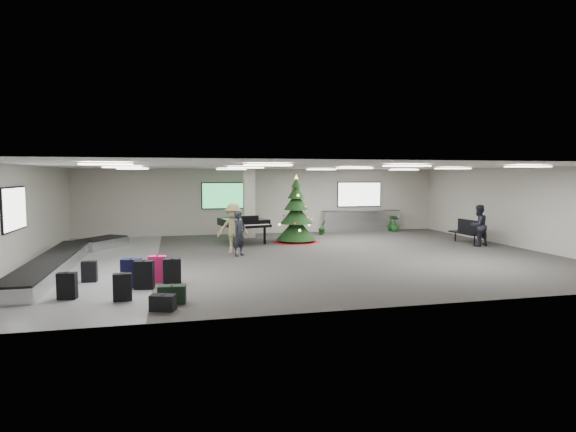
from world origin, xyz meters
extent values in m
plane|color=#363231|center=(0.00, 0.00, 0.00)|extent=(18.00, 18.00, 0.00)
cube|color=#AAA69C|center=(0.00, 7.00, 1.60)|extent=(18.00, 0.02, 3.20)
cube|color=#AAA69C|center=(0.00, -7.00, 1.60)|extent=(18.00, 0.02, 3.20)
cube|color=#AAA69C|center=(-9.00, 0.00, 1.60)|extent=(0.02, 14.00, 3.20)
cube|color=#AAA69C|center=(9.00, 0.00, 1.60)|extent=(0.02, 14.00, 3.20)
cube|color=silver|center=(0.00, 0.00, 3.20)|extent=(18.00, 14.00, 0.02)
cube|color=slate|center=(-7.00, 0.00, 0.00)|extent=(4.00, 14.00, 0.01)
cube|color=beige|center=(-1.00, 5.60, 1.60)|extent=(0.50, 0.50, 3.20)
cube|color=green|center=(-2.00, 6.95, 1.90)|extent=(2.20, 0.08, 1.30)
cube|color=white|center=(5.00, 6.95, 1.90)|extent=(2.40, 0.08, 1.30)
cube|color=white|center=(-8.95, -1.00, 1.90)|extent=(0.08, 2.10, 1.30)
cube|color=white|center=(-6.00, -4.00, 3.14)|extent=(1.20, 0.60, 0.04)
cube|color=white|center=(-6.00, 0.00, 3.14)|extent=(1.20, 0.60, 0.04)
cube|color=white|center=(-6.00, 4.00, 3.14)|extent=(1.20, 0.60, 0.04)
cube|color=white|center=(-2.00, -4.00, 3.14)|extent=(1.20, 0.60, 0.04)
cube|color=white|center=(-2.00, 0.00, 3.14)|extent=(1.20, 0.60, 0.04)
cube|color=white|center=(-2.00, 4.00, 3.14)|extent=(1.20, 0.60, 0.04)
cube|color=white|center=(2.00, -4.00, 3.14)|extent=(1.20, 0.60, 0.04)
cube|color=white|center=(2.00, 0.00, 3.14)|extent=(1.20, 0.60, 0.04)
cube|color=white|center=(2.00, 4.00, 3.14)|extent=(1.20, 0.60, 0.04)
cube|color=white|center=(6.00, -4.00, 3.14)|extent=(1.20, 0.60, 0.04)
cube|color=white|center=(6.00, 0.00, 3.14)|extent=(1.20, 0.60, 0.04)
cube|color=white|center=(6.00, 4.00, 3.14)|extent=(1.20, 0.60, 0.04)
cube|color=silver|center=(-8.00, -1.00, 0.19)|extent=(1.00, 8.00, 0.38)
cube|color=black|center=(-8.00, -1.00, 0.40)|extent=(0.95, 7.90, 0.05)
cube|color=silver|center=(-7.20, 3.60, 0.19)|extent=(1.97, 2.21, 0.38)
cube|color=black|center=(-7.20, 3.60, 0.40)|extent=(1.87, 2.10, 0.05)
cube|color=silver|center=(5.00, 6.65, 0.53)|extent=(4.00, 0.60, 1.05)
cube|color=#313134|center=(5.00, 6.65, 1.06)|extent=(4.05, 0.65, 0.04)
cube|color=black|center=(-5.61, -5.06, 0.32)|extent=(0.42, 0.25, 0.64)
cube|color=black|center=(-5.61, -5.06, 0.64)|extent=(0.03, 0.14, 0.02)
cube|color=black|center=(-5.19, -3.98, 0.36)|extent=(0.51, 0.34, 0.73)
cube|color=black|center=(-5.19, -3.98, 0.74)|extent=(0.06, 0.15, 0.02)
cube|color=#E41D5F|center=(-4.88, -3.28, 0.36)|extent=(0.50, 0.34, 0.72)
cube|color=black|center=(-4.88, -3.28, 0.73)|extent=(0.06, 0.16, 0.02)
cube|color=black|center=(-4.50, -3.58, 0.34)|extent=(0.47, 0.28, 0.68)
cube|color=black|center=(-4.50, -3.58, 0.69)|extent=(0.04, 0.15, 0.02)
cube|color=black|center=(-5.52, -3.72, 0.37)|extent=(0.53, 0.37, 0.74)
cube|color=black|center=(-5.52, -3.72, 0.75)|extent=(0.06, 0.17, 0.02)
cube|color=black|center=(-6.87, -4.61, 0.31)|extent=(0.44, 0.28, 0.63)
cube|color=black|center=(-6.87, -4.61, 0.63)|extent=(0.05, 0.14, 0.02)
cube|color=black|center=(-4.51, -5.53, 0.20)|extent=(0.64, 0.37, 0.40)
cube|color=black|center=(-4.51, -5.53, 0.42)|extent=(0.05, 0.18, 0.02)
cube|color=black|center=(-6.67, -2.80, 0.29)|extent=(0.40, 0.24, 0.57)
cube|color=black|center=(-6.67, -2.80, 0.58)|extent=(0.04, 0.13, 0.02)
cube|color=black|center=(-4.70, -6.10, 0.17)|extent=(0.58, 0.44, 0.34)
cube|color=black|center=(-4.70, -6.10, 0.35)|extent=(0.08, 0.17, 0.02)
cone|color=maroon|center=(0.73, 3.52, 0.06)|extent=(2.05, 2.05, 0.13)
cylinder|color=#3F2819|center=(0.73, 3.52, 0.27)|extent=(0.13, 0.13, 0.54)
cone|color=black|center=(0.73, 3.52, 0.59)|extent=(1.73, 1.73, 0.97)
cone|color=black|center=(0.73, 3.52, 1.24)|extent=(1.40, 1.40, 0.86)
cone|color=black|center=(0.73, 3.52, 1.78)|extent=(1.08, 1.08, 0.75)
cone|color=black|center=(0.73, 3.52, 2.21)|extent=(0.75, 0.75, 0.65)
cone|color=black|center=(0.73, 3.52, 2.59)|extent=(0.43, 0.43, 0.49)
cone|color=#FFE566|center=(0.73, 3.52, 2.83)|extent=(0.17, 0.17, 0.19)
cube|color=black|center=(-1.54, 3.77, 0.89)|extent=(2.09, 2.25, 0.30)
cube|color=black|center=(-1.30, 2.77, 0.80)|extent=(1.61, 0.69, 0.11)
cube|color=white|center=(-1.29, 2.74, 0.87)|extent=(1.41, 0.48, 0.02)
cube|color=black|center=(-1.36, 3.03, 1.11)|extent=(0.75, 0.21, 0.24)
cylinder|color=black|center=(-2.00, 2.88, 0.37)|extent=(0.11, 0.11, 0.74)
cylinder|color=black|center=(-0.73, 3.19, 0.37)|extent=(0.11, 0.11, 0.74)
cylinder|color=black|center=(-1.72, 4.51, 0.37)|extent=(0.11, 0.11, 0.74)
cube|color=black|center=(7.62, 1.51, 0.44)|extent=(0.62, 1.60, 0.06)
cylinder|color=black|center=(7.62, 0.89, 0.21)|extent=(0.06, 0.06, 0.42)
cylinder|color=black|center=(7.62, 2.14, 0.21)|extent=(0.06, 0.06, 0.42)
cube|color=black|center=(7.86, 1.51, 0.73)|extent=(0.15, 1.57, 0.52)
imported|color=black|center=(-2.16, 0.51, 0.81)|extent=(0.69, 0.69, 1.61)
imported|color=#93895B|center=(-2.29, 1.17, 0.92)|extent=(1.34, 1.03, 1.84)
imported|color=black|center=(7.63, 0.60, 0.85)|extent=(0.94, 0.80, 1.69)
imported|color=#154419|center=(2.61, 5.76, 0.36)|extent=(0.49, 0.44, 0.72)
imported|color=#154419|center=(6.64, 6.14, 0.42)|extent=(0.66, 0.66, 0.83)
camera|label=1|loc=(-4.46, -16.47, 2.86)|focal=30.00mm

